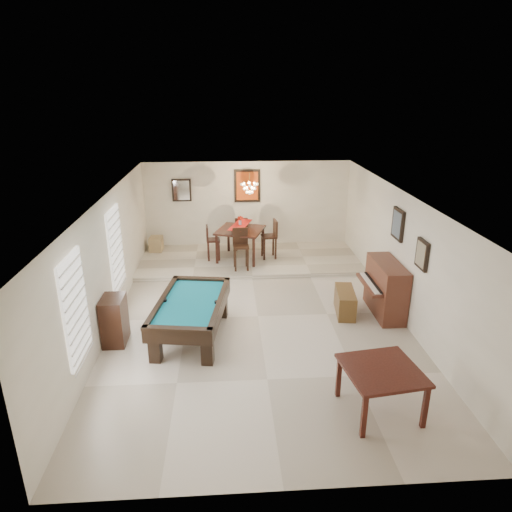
{
  "coord_description": "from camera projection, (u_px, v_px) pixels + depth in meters",
  "views": [
    {
      "loc": [
        -0.61,
        -8.65,
        4.58
      ],
      "look_at": [
        0.0,
        0.6,
        1.15
      ],
      "focal_mm": 32.0,
      "sensor_mm": 36.0,
      "label": 1
    }
  ],
  "objects": [
    {
      "name": "wall_back",
      "position": [
        247.0,
        206.0,
        13.48
      ],
      "size": [
        6.0,
        0.04,
        2.6
      ],
      "primitive_type": "cube",
      "color": "silver",
      "rests_on": "ground_plane"
    },
    {
      "name": "dining_chair_south",
      "position": [
        241.0,
        249.0,
        11.77
      ],
      "size": [
        0.42,
        0.42,
        1.07
      ],
      "primitive_type": null,
      "rotation": [
        0.0,
        0.0,
        0.05
      ],
      "color": "black",
      "rests_on": "dining_step"
    },
    {
      "name": "wall_front",
      "position": [
        286.0,
        402.0,
        5.06
      ],
      "size": [
        6.0,
        0.04,
        2.6
      ],
      "primitive_type": "cube",
      "color": "silver",
      "rests_on": "ground_plane"
    },
    {
      "name": "apothecary_chest",
      "position": [
        114.0,
        320.0,
        8.59
      ],
      "size": [
        0.41,
        0.62,
        0.92
      ],
      "primitive_type": "cube",
      "color": "black",
      "rests_on": "ground_plane"
    },
    {
      "name": "dining_step",
      "position": [
        250.0,
        260.0,
        12.74
      ],
      "size": [
        6.0,
        2.5,
        0.12
      ],
      "primitive_type": "cube",
      "color": "beige",
      "rests_on": "ground_plane"
    },
    {
      "name": "wall_left",
      "position": [
        108.0,
        263.0,
        9.09
      ],
      "size": [
        0.04,
        9.0,
        2.6
      ],
      "primitive_type": "cube",
      "color": "silver",
      "rests_on": "ground_plane"
    },
    {
      "name": "wall_right",
      "position": [
        402.0,
        256.0,
        9.46
      ],
      "size": [
        0.04,
        9.0,
        2.6
      ],
      "primitive_type": "cube",
      "color": "silver",
      "rests_on": "ground_plane"
    },
    {
      "name": "piano_bench",
      "position": [
        345.0,
        302.0,
        9.78
      ],
      "size": [
        0.48,
        0.98,
        0.52
      ],
      "primitive_type": "cube",
      "rotation": [
        0.0,
        0.0,
        -0.12
      ],
      "color": "brown",
      "rests_on": "ground_plane"
    },
    {
      "name": "dining_table",
      "position": [
        240.0,
        242.0,
        12.5
      ],
      "size": [
        1.48,
        1.48,
        0.97
      ],
      "primitive_type": null,
      "rotation": [
        0.0,
        0.0,
        -0.32
      ],
      "color": "black",
      "rests_on": "dining_step"
    },
    {
      "name": "back_mirror",
      "position": [
        182.0,
        190.0,
        13.15
      ],
      "size": [
        0.55,
        0.06,
        0.65
      ],
      "primitive_type": "cube",
      "color": "white",
      "rests_on": "wall_back"
    },
    {
      "name": "chandelier",
      "position": [
        249.0,
        184.0,
        11.95
      ],
      "size": [
        0.44,
        0.44,
        0.6
      ],
      "primitive_type": null,
      "color": "#FFE5B2",
      "rests_on": "ceiling"
    },
    {
      "name": "ceiling",
      "position": [
        258.0,
        197.0,
        8.82
      ],
      "size": [
        6.0,
        9.0,
        0.04
      ],
      "primitive_type": "cube",
      "color": "white",
      "rests_on": "wall_back"
    },
    {
      "name": "dining_chair_north",
      "position": [
        241.0,
        233.0,
        13.23
      ],
      "size": [
        0.37,
        0.37,
        0.99
      ],
      "primitive_type": null,
      "rotation": [
        0.0,
        0.0,
        3.15
      ],
      "color": "black",
      "rests_on": "dining_step"
    },
    {
      "name": "right_picture_upper",
      "position": [
        398.0,
        224.0,
        9.53
      ],
      "size": [
        0.06,
        0.55,
        0.65
      ],
      "primitive_type": "cube",
      "color": "slate",
      "rests_on": "wall_right"
    },
    {
      "name": "window_left_rear",
      "position": [
        116.0,
        248.0,
        9.61
      ],
      "size": [
        0.06,
        1.0,
        1.7
      ],
      "primitive_type": "cube",
      "color": "white",
      "rests_on": "wall_left"
    },
    {
      "name": "window_left_front",
      "position": [
        75.0,
        308.0,
        6.99
      ],
      "size": [
        0.06,
        1.0,
        1.7
      ],
      "primitive_type": "cube",
      "color": "white",
      "rests_on": "wall_left"
    },
    {
      "name": "pool_table",
      "position": [
        192.0,
        319.0,
        8.81
      ],
      "size": [
        1.52,
        2.39,
        0.75
      ],
      "primitive_type": null,
      "rotation": [
        0.0,
        0.0,
        -0.14
      ],
      "color": "black",
      "rests_on": "ground_plane"
    },
    {
      "name": "back_painting",
      "position": [
        247.0,
        186.0,
        13.24
      ],
      "size": [
        0.75,
        0.06,
        0.95
      ],
      "primitive_type": "cube",
      "color": "#D84C14",
      "rests_on": "wall_back"
    },
    {
      "name": "square_table",
      "position": [
        380.0,
        390.0,
        6.76
      ],
      "size": [
        1.21,
        1.21,
        0.74
      ],
      "primitive_type": null,
      "rotation": [
        0.0,
        0.0,
        0.14
      ],
      "color": "#34120D",
      "rests_on": "ground_plane"
    },
    {
      "name": "dining_chair_east",
      "position": [
        269.0,
        239.0,
        12.56
      ],
      "size": [
        0.44,
        0.44,
        1.07
      ],
      "primitive_type": null,
      "rotation": [
        0.0,
        0.0,
        -1.46
      ],
      "color": "black",
      "rests_on": "dining_step"
    },
    {
      "name": "right_picture_lower",
      "position": [
        422.0,
        254.0,
        8.38
      ],
      "size": [
        0.06,
        0.45,
        0.55
      ],
      "primitive_type": "cube",
      "color": "gray",
      "rests_on": "wall_right"
    },
    {
      "name": "upright_piano",
      "position": [
        380.0,
        288.0,
        9.67
      ],
      "size": [
        0.78,
        1.39,
        1.16
      ],
      "primitive_type": null,
      "color": "#5A2B1D",
      "rests_on": "ground_plane"
    },
    {
      "name": "flower_vase",
      "position": [
        240.0,
        220.0,
        12.29
      ],
      "size": [
        0.19,
        0.19,
        0.26
      ],
      "primitive_type": null,
      "rotation": [
        0.0,
        0.0,
        -0.34
      ],
      "color": "red",
      "rests_on": "dining_table"
    },
    {
      "name": "corner_bench",
      "position": [
        156.0,
        244.0,
        13.23
      ],
      "size": [
        0.37,
        0.46,
        0.4
      ],
      "primitive_type": "cube",
      "rotation": [
        0.0,
        0.0,
        -0.04
      ],
      "color": "tan",
      "rests_on": "dining_step"
    },
    {
      "name": "dining_chair_west",
      "position": [
        213.0,
        243.0,
        12.47
      ],
      "size": [
        0.38,
        0.38,
        0.96
      ],
      "primitive_type": null,
      "rotation": [
        0.0,
        0.0,
        1.64
      ],
      "color": "black",
      "rests_on": "dining_step"
    },
    {
      "name": "ground_plane",
      "position": [
        258.0,
        317.0,
        9.73
      ],
      "size": [
        6.0,
        9.0,
        0.02
      ],
      "primitive_type": "cube",
      "color": "beige"
    }
  ]
}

